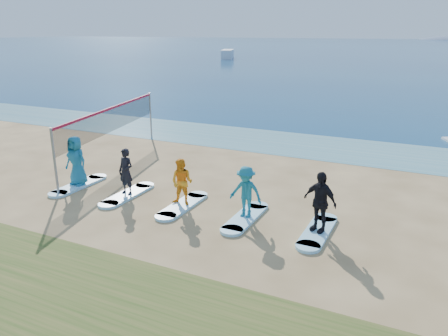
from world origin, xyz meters
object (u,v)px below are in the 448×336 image
at_px(surfboard_2, 183,205).
at_px(volleyball_net, 112,120).
at_px(student_2, 182,182).
at_px(student_3, 246,192).
at_px(surfboard_3, 245,218).
at_px(student_4, 320,202).
at_px(surfboard_4, 318,232).
at_px(surfboard_0, 79,185).
at_px(student_0, 76,161).
at_px(student_1, 126,172).
at_px(surfboard_1, 128,195).
at_px(boat_offshore_a, 228,58).

bearing_deg(surfboard_2, volleyball_net, 149.34).
bearing_deg(student_2, student_3, -5.96).
distance_m(volleyball_net, surfboard_3, 8.80).
bearing_deg(student_4, volleyball_net, -179.01).
bearing_deg(surfboard_4, surfboard_0, 180.00).
bearing_deg(surfboard_3, student_4, 0.00).
bearing_deg(surfboard_2, student_0, 180.00).
relative_size(student_1, student_3, 1.01).
bearing_deg(surfboard_0, surfboard_2, 0.00).
height_order(student_3, student_4, student_4).
distance_m(surfboard_0, student_3, 7.00).
bearing_deg(surfboard_0, volleyball_net, 106.44).
bearing_deg(student_1, surfboard_3, 5.35).
xyz_separation_m(volleyball_net, student_0, (0.98, -3.33, -0.88)).
relative_size(surfboard_0, surfboard_1, 1.00).
bearing_deg(student_0, surfboard_0, 0.00).
height_order(student_1, surfboard_2, student_1).
bearing_deg(volleyball_net, surfboard_3, -22.77).
distance_m(surfboard_0, student_2, 4.71).
distance_m(surfboard_1, student_2, 2.46).
distance_m(surfboard_3, student_4, 2.50).
distance_m(volleyball_net, boat_offshore_a, 75.40).
relative_size(surfboard_0, student_2, 1.39).
relative_size(student_0, student_3, 1.14).
bearing_deg(student_2, boat_offshore_a, 108.35).
bearing_deg(student_1, surfboard_1, 0.00).
xyz_separation_m(surfboard_2, surfboard_3, (2.32, 0.00, 0.00)).
bearing_deg(student_4, surfboard_3, -161.01).
bearing_deg(student_3, student_4, 1.55).
relative_size(student_1, student_4, 0.92).
height_order(surfboard_0, student_4, student_4).
height_order(volleyball_net, student_4, volleyball_net).
xyz_separation_m(boat_offshore_a, surfboard_3, (35.50, -73.48, 0.04)).
bearing_deg(student_0, student_1, 1.39).
xyz_separation_m(student_0, surfboard_1, (2.32, 0.00, -0.98)).
bearing_deg(surfboard_4, volleyball_net, 162.00).
xyz_separation_m(surfboard_3, surfboard_4, (2.32, 0.00, 0.00)).
height_order(volleyball_net, student_0, volleyball_net).
distance_m(student_1, surfboard_3, 4.71).
bearing_deg(student_0, volleyball_net, 107.83).
distance_m(volleyball_net, student_2, 6.60).
relative_size(boat_offshore_a, surfboard_2, 3.46).
bearing_deg(surfboard_4, boat_offshore_a, 117.23).
height_order(student_0, student_1, student_0).
height_order(volleyball_net, student_1, volleyball_net).
bearing_deg(boat_offshore_a, volleyball_net, -89.41).
xyz_separation_m(boat_offshore_a, surfboard_1, (30.87, -73.48, 0.04)).
bearing_deg(surfboard_2, student_4, 0.00).
bearing_deg(student_3, surfboard_4, 1.55).
xyz_separation_m(student_1, surfboard_3, (4.63, 0.00, -0.88)).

